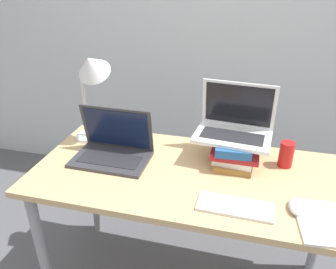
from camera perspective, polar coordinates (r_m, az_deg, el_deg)
The scene contains 10 objects.
wall_back at distance 2.32m, azimuth 10.00°, elevation 21.31°, with size 8.00×0.05×2.70m.
desk at distance 1.55m, azimuth 4.09°, elevation -9.33°, with size 1.45×0.67×0.74m.
laptop_left at distance 1.60m, azimuth -9.57°, elevation -2.46°, with size 0.36×0.24×0.24m.
book_stack at distance 1.57m, azimuth 11.50°, elevation -2.77°, with size 0.22×0.26×0.12m.
laptop_on_books at distance 1.56m, azimuth 11.49°, elevation 1.52°, with size 0.37×0.26×0.24m.
wireless_keyboard at distance 1.32m, azimuth 11.58°, elevation -12.21°, with size 0.29×0.12×0.01m.
mouse at distance 1.37m, azimuth 21.42°, elevation -11.60°, with size 0.06×0.11×0.03m.
notepad at distance 1.36m, azimuth 26.34°, elevation -13.67°, with size 0.25×0.27×0.01m.
soda_can at distance 1.61m, azimuth 19.90°, elevation -3.27°, with size 0.07×0.07×0.12m.
desk_lamp at distance 1.65m, azimuth -13.32°, elevation 10.04°, with size 0.23×0.20×0.50m.
Camera 1 is at (0.20, -0.89, 1.57)m, focal length 35.00 mm.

